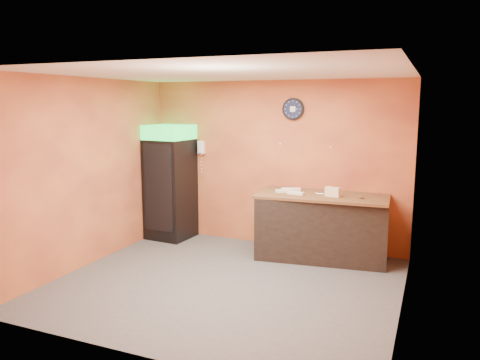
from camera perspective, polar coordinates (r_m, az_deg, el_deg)
The scene contains 15 objects.
floor at distance 6.51m, azimuth -1.69°, elevation -12.50°, with size 4.50×4.50×0.00m, color #47474C.
back_wall at distance 7.97m, azimuth 4.22°, elevation 1.96°, with size 4.50×0.02×2.80m, color orange.
left_wall at distance 7.35m, azimuth -17.94°, elevation 0.89°, with size 0.02×4.00×2.80m, color orange.
right_wall at distance 5.60m, azimuth 19.70°, elevation -1.75°, with size 0.02×4.00×2.80m, color orange.
ceiling at distance 6.06m, azimuth -1.82°, elevation 12.91°, with size 4.50×4.00×0.02m, color white.
beverage_cooler at distance 8.45m, azimuth -8.62°, elevation -0.45°, with size 0.77×0.78×2.04m.
prep_counter at distance 7.49m, azimuth 9.90°, elevation -5.73°, with size 1.97×0.87×0.98m, color black.
wall_clock at distance 7.78m, azimuth 6.50°, elevation 8.59°, with size 0.36×0.06×0.36m.
wall_phone at distance 8.43m, azimuth -4.75°, elevation 3.99°, with size 0.12×0.11×0.23m.
butcher_paper at distance 7.37m, azimuth 10.01°, elevation -1.89°, with size 2.00×0.97×0.04m, color brown.
sub_roll_stack at distance 7.21m, azimuth 11.23°, elevation -1.44°, with size 0.24×0.14×0.15m.
wrapped_sandwich_left at distance 7.47m, azimuth 5.39°, elevation -1.34°, with size 0.27×0.11×0.04m, color white.
wrapped_sandwich_mid at distance 7.32m, azimuth 6.81°, elevation -1.60°, with size 0.26×0.10×0.04m, color white.
wrapped_sandwich_right at distance 7.59m, azimuth 6.23°, elevation -1.16°, with size 0.31×0.12×0.04m, color white.
kitchen_tool at distance 7.34m, azimuth 10.46°, elevation -1.54°, with size 0.06×0.06×0.06m, color silver.
Camera 1 is at (2.51, -5.50, 2.43)m, focal length 35.00 mm.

